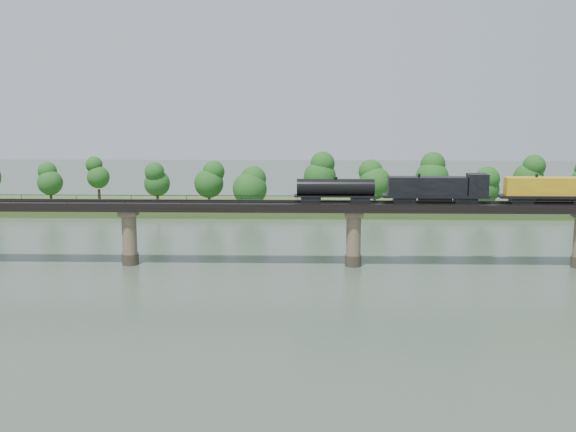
{
  "coord_description": "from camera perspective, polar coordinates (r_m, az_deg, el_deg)",
  "views": [
    {
      "loc": [
        -8.45,
        -95.11,
        32.86
      ],
      "look_at": [
        -11.63,
        30.0,
        9.0
      ],
      "focal_mm": 45.0,
      "sensor_mm": 36.0,
      "label": 1
    }
  ],
  "objects": [
    {
      "name": "far_bank",
      "position": [
        183.13,
        4.08,
        0.68
      ],
      "size": [
        300.0,
        24.0,
        1.6
      ],
      "primitive_type": "cube",
      "color": "#365321",
      "rests_on": "ground"
    },
    {
      "name": "far_treeline",
      "position": [
        177.27,
        1.52,
        3.0
      ],
      "size": [
        289.06,
        17.54,
        13.6
      ],
      "color": "#382619",
      "rests_on": "far_bank"
    },
    {
      "name": "bridge_superstructure",
      "position": [
        127.15,
        5.25,
        1.21
      ],
      "size": [
        220.0,
        4.9,
        0.75
      ],
      "color": "black",
      "rests_on": "bridge"
    },
    {
      "name": "freight_train",
      "position": [
        131.63,
        17.45,
        2.03
      ],
      "size": [
        74.49,
        2.9,
        5.13
      ],
      "color": "black",
      "rests_on": "bridge"
    },
    {
      "name": "bridge",
      "position": [
        128.35,
        5.2,
        -1.58
      ],
      "size": [
        236.0,
        30.0,
        11.5
      ],
      "color": "#473A2D",
      "rests_on": "ground"
    },
    {
      "name": "ground",
      "position": [
        100.98,
        6.24,
        -8.26
      ],
      "size": [
        400.0,
        400.0,
        0.0
      ],
      "primitive_type": "plane",
      "color": "#39483B",
      "rests_on": "ground"
    }
  ]
}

